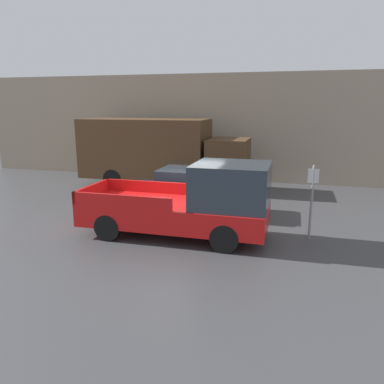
# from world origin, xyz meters

# --- Properties ---
(ground_plane) EXTENTS (60.00, 60.00, 0.00)m
(ground_plane) POSITION_xyz_m (0.00, 0.00, 0.00)
(ground_plane) COLOR #3D3D3F
(building_wall) EXTENTS (28.00, 0.15, 5.34)m
(building_wall) POSITION_xyz_m (0.00, 7.93, 2.67)
(building_wall) COLOR gray
(building_wall) RESTS_ON ground
(pickup_truck) EXTENTS (5.46, 2.10, 2.23)m
(pickup_truck) POSITION_xyz_m (0.65, -0.87, 1.03)
(pickup_truck) COLOR red
(pickup_truck) RESTS_ON ground
(car) EXTENTS (4.56, 1.94, 1.56)m
(car) POSITION_xyz_m (-0.10, 1.76, 0.80)
(car) COLOR black
(car) RESTS_ON ground
(delivery_truck) EXTENTS (7.84, 2.35, 3.17)m
(delivery_truck) POSITION_xyz_m (-2.79, 5.50, 1.71)
(delivery_truck) COLOR #4C331E
(delivery_truck) RESTS_ON ground
(parking_sign) EXTENTS (0.30, 0.07, 2.17)m
(parking_sign) POSITION_xyz_m (3.95, -0.13, 1.23)
(parking_sign) COLOR gray
(parking_sign) RESTS_ON ground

